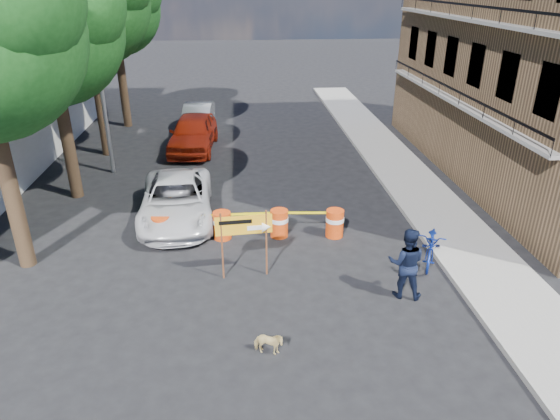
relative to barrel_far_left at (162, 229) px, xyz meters
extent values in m
plane|color=black|center=(3.10, -2.99, -0.47)|extent=(120.00, 120.00, 0.00)
cube|color=gray|center=(9.30, 3.01, -0.40)|extent=(2.40, 40.00, 0.15)
cylinder|color=#332316|center=(-3.70, -0.99, 2.05)|extent=(0.44, 0.44, 5.04)
cylinder|color=#332316|center=(-3.70, 4.01, 1.91)|extent=(0.44, 0.44, 4.76)
sphere|color=#134413|center=(-3.70, 4.01, 5.48)|extent=(5.00, 5.00, 5.00)
sphere|color=#134413|center=(-2.82, 3.51, 6.33)|extent=(3.75, 3.75, 3.75)
sphere|color=#134413|center=(-4.45, 4.64, 4.80)|extent=(3.50, 3.50, 3.50)
cylinder|color=#332316|center=(-3.70, 9.01, 2.19)|extent=(0.44, 0.44, 5.32)
sphere|color=#134413|center=(-3.70, 9.01, 6.18)|extent=(5.40, 5.40, 5.40)
sphere|color=#134413|center=(-4.51, 9.69, 5.42)|extent=(3.78, 3.78, 3.78)
cylinder|color=#332316|center=(-3.70, 14.01, 1.99)|extent=(0.44, 0.44, 4.93)
sphere|color=#134413|center=(-3.70, 14.01, 5.69)|extent=(4.80, 4.80, 4.80)
sphere|color=#134413|center=(-4.42, 14.61, 4.98)|extent=(3.36, 3.36, 3.36)
cylinder|color=gray|center=(-2.90, 6.51, 3.53)|extent=(0.16, 0.16, 8.00)
cylinder|color=#C9390B|center=(0.00, 0.00, -0.02)|extent=(0.56, 0.56, 0.90)
cylinder|color=white|center=(0.00, 0.00, 0.13)|extent=(0.58, 0.58, 0.14)
cylinder|color=#C9390B|center=(1.86, 0.16, -0.02)|extent=(0.56, 0.56, 0.90)
cylinder|color=white|center=(1.86, 0.16, 0.13)|extent=(0.58, 0.58, 0.14)
cylinder|color=#C9390B|center=(3.65, 0.15, -0.02)|extent=(0.56, 0.56, 0.90)
cylinder|color=white|center=(3.65, 0.15, 0.13)|extent=(0.58, 0.58, 0.14)
cylinder|color=#C9390B|center=(5.41, 0.00, -0.02)|extent=(0.56, 0.56, 0.90)
cylinder|color=white|center=(5.41, 0.00, 0.13)|extent=(0.58, 0.58, 0.14)
cylinder|color=#592D19|center=(1.93, -2.19, 0.51)|extent=(0.05, 0.05, 1.96)
cylinder|color=#592D19|center=(3.12, -2.09, 0.51)|extent=(0.05, 0.05, 1.96)
cube|color=#FBA016|center=(2.53, -2.14, 1.11)|extent=(1.52, 0.15, 0.54)
cube|color=white|center=(2.83, -2.14, 1.01)|extent=(0.44, 0.04, 0.13)
cone|color=white|center=(3.13, -2.11, 1.01)|extent=(0.26, 0.30, 0.28)
cube|color=black|center=(2.31, -2.18, 1.22)|extent=(0.87, 0.08, 0.11)
imported|color=black|center=(6.59, -3.40, 0.49)|extent=(1.11, 0.97, 1.92)
imported|color=navy|center=(7.90, -1.79, 0.57)|extent=(1.11, 1.29, 2.07)
imported|color=#E2CA81|center=(2.97, -5.36, -0.19)|extent=(0.73, 0.48, 0.57)
imported|color=silver|center=(0.30, 1.71, 0.23)|extent=(2.64, 5.21, 1.41)
imported|color=#9B200C|center=(0.30, 9.37, 0.37)|extent=(2.35, 5.07, 1.68)
imported|color=#9FA0A5|center=(0.30, 12.80, 0.23)|extent=(1.74, 4.32, 1.40)
camera|label=1|loc=(2.50, -13.95, 7.01)|focal=32.00mm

